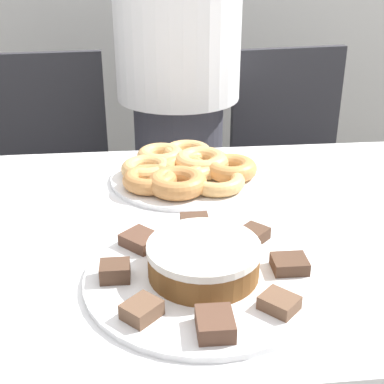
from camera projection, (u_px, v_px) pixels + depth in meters
table at (183, 263)px, 1.02m from camera, size 1.93×0.81×0.74m
person_standing at (178, 80)px, 1.59m from camera, size 0.37×0.37×1.60m
office_chair_left at (52, 204)px, 1.77m from camera, size 0.47×0.47×0.89m
office_chair_right at (297, 193)px, 1.85m from camera, size 0.49×0.49×0.89m
plate_cake at (203, 277)px, 0.83m from camera, size 0.37×0.37×0.01m
plate_donuts at (184, 178)px, 1.18m from camera, size 0.32×0.32×0.01m
frosted_cake at (204, 259)px, 0.82m from camera, size 0.17×0.17×0.05m
lamington_0 at (215, 324)px, 0.70m from camera, size 0.05×0.06×0.02m
lamington_1 at (279, 303)px, 0.74m from camera, size 0.06×0.06×0.02m
lamington_2 at (290, 264)px, 0.83m from camera, size 0.05×0.05×0.02m
lamington_3 at (253, 235)px, 0.92m from camera, size 0.07×0.07×0.02m
lamington_4 at (195, 225)px, 0.94m from camera, size 0.05×0.06×0.02m
lamington_5 at (141, 240)px, 0.90m from camera, size 0.08×0.08×0.02m
lamington_6 at (115, 271)px, 0.81m from camera, size 0.05×0.04×0.03m
lamington_7 at (142, 310)px, 0.73m from camera, size 0.06×0.06×0.02m
donut_0 at (184, 169)px, 1.17m from camera, size 0.11×0.11×0.03m
donut_1 at (180, 183)px, 1.09m from camera, size 0.12×0.12×0.04m
donut_2 at (216, 181)px, 1.11m from camera, size 0.12×0.12×0.03m
donut_3 at (231, 168)px, 1.16m from camera, size 0.11×0.11×0.04m
donut_4 at (202, 162)px, 1.20m from camera, size 0.12×0.12×0.04m
donut_5 at (187, 152)px, 1.26m from camera, size 0.11×0.11×0.03m
donut_6 at (161, 156)px, 1.23m from camera, size 0.11×0.11×0.04m
donut_7 at (147, 169)px, 1.16m from camera, size 0.11×0.11×0.03m
donut_8 at (150, 180)px, 1.11m from camera, size 0.11×0.11×0.03m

